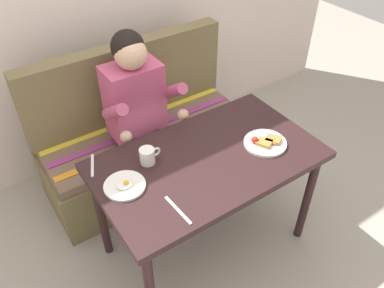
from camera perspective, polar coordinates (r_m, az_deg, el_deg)
name	(u,v)px	position (r m, az deg, el deg)	size (l,w,h in m)	color
ground_plane	(205,242)	(2.60, 1.91, -14.09)	(8.00, 8.00, 0.00)	#A2998D
table	(208,169)	(2.11, 2.28, -3.67)	(1.20, 0.70, 0.73)	black
couch	(144,140)	(2.81, -7.01, 0.55)	(1.44, 0.56, 1.00)	brown
person	(140,108)	(2.41, -7.61, 5.19)	(0.45, 0.61, 1.21)	#BA4B72
plate_breakfast	(266,142)	(2.16, 10.73, 0.23)	(0.23, 0.23, 0.05)	white
plate_eggs	(125,185)	(1.92, -9.81, -5.99)	(0.20, 0.20, 0.04)	white
coffee_mug	(148,155)	(2.01, -6.50, -1.68)	(0.12, 0.08, 0.09)	white
fork	(92,165)	(2.07, -14.36, -3.06)	(0.01, 0.17, 0.01)	silver
knife	(178,210)	(1.80, -2.07, -9.61)	(0.01, 0.20, 0.01)	silver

